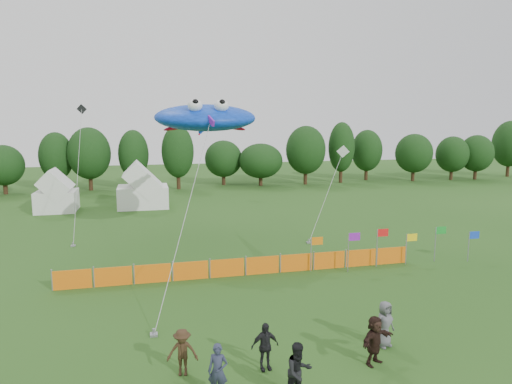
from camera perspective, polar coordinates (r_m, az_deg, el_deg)
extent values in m
plane|color=#234C16|center=(17.41, 4.96, -20.23)|extent=(160.00, 160.00, 0.00)
cylinder|color=#382314|center=(61.58, -28.85, 0.64)|extent=(0.50, 0.50, 1.91)
ellipsoid|color=black|center=(61.33, -29.02, 2.95)|extent=(4.61, 4.61, 4.30)
cylinder|color=#382314|center=(62.00, -23.54, 1.26)|extent=(0.50, 0.50, 2.38)
ellipsoid|color=black|center=(61.72, -23.71, 4.12)|extent=(4.09, 4.09, 5.35)
cylinder|color=#382314|center=(60.61, -19.97, 1.40)|extent=(0.50, 0.50, 2.57)
ellipsoid|color=black|center=(60.31, -20.13, 4.56)|extent=(5.20, 5.20, 5.79)
cylinder|color=#382314|center=(60.19, -14.95, 1.53)|extent=(0.50, 0.50, 2.46)
ellipsoid|color=black|center=(59.89, -15.07, 4.58)|extent=(3.78, 3.78, 5.55)
cylinder|color=#382314|center=(58.90, -9.67, 1.65)|extent=(0.50, 0.50, 2.66)
ellipsoid|color=black|center=(58.58, -9.76, 5.02)|extent=(4.05, 4.05, 5.99)
cylinder|color=#382314|center=(62.24, -4.07, 1.80)|extent=(0.50, 0.50, 1.98)
ellipsoid|color=black|center=(61.99, -4.09, 4.18)|extent=(5.06, 5.06, 4.46)
cylinder|color=#382314|center=(61.30, 0.59, 1.66)|extent=(0.50, 0.50, 1.86)
ellipsoid|color=black|center=(61.05, 0.59, 3.92)|extent=(5.86, 5.86, 4.18)
cylinder|color=#382314|center=(62.91, 6.19, 2.14)|extent=(0.50, 0.50, 2.62)
ellipsoid|color=black|center=(62.62, 6.24, 5.25)|extent=(5.41, 5.41, 5.89)
cylinder|color=#382314|center=(65.52, 10.55, 2.38)|extent=(0.50, 0.50, 2.78)
ellipsoid|color=black|center=(65.23, 10.63, 5.55)|extent=(3.67, 3.67, 6.26)
cylinder|color=#382314|center=(69.35, 13.60, 2.47)|extent=(0.50, 0.50, 2.42)
ellipsoid|color=black|center=(69.09, 13.69, 5.07)|extent=(4.46, 4.46, 5.44)
cylinder|color=#382314|center=(69.98, 19.02, 2.22)|extent=(0.50, 0.50, 2.24)
ellipsoid|color=black|center=(69.74, 19.14, 4.60)|extent=(5.26, 5.26, 5.03)
cylinder|color=#382314|center=(73.65, 23.21, 2.23)|extent=(0.50, 0.50, 2.10)
ellipsoid|color=black|center=(73.42, 23.34, 4.36)|extent=(4.74, 4.74, 4.73)
cylinder|color=#382314|center=(75.59, 25.71, 2.25)|extent=(0.50, 0.50, 2.16)
ellipsoid|color=black|center=(75.37, 25.85, 4.38)|extent=(4.88, 4.88, 4.87)
cylinder|color=#382314|center=(81.82, 28.95, 2.69)|extent=(0.50, 0.50, 2.85)
ellipsoid|color=black|center=(81.59, 29.15, 5.29)|extent=(5.19, 5.19, 6.42)
cube|color=white|center=(47.54, -23.62, -1.04)|extent=(3.61, 3.61, 1.98)
cube|color=white|center=(47.01, -13.93, -0.56)|extent=(4.86, 3.89, 2.14)
cube|color=orange|center=(25.39, -21.99, -10.12)|extent=(1.90, 0.06, 1.00)
cube|color=orange|center=(25.17, -17.42, -10.04)|extent=(1.90, 0.06, 1.00)
cube|color=orange|center=(25.10, -12.79, -9.91)|extent=(1.90, 0.06, 1.00)
cube|color=orange|center=(25.19, -8.18, -9.71)|extent=(1.90, 0.06, 1.00)
cube|color=orange|center=(25.44, -3.63, -9.45)|extent=(1.90, 0.06, 1.00)
cube|color=orange|center=(25.84, 0.80, -9.14)|extent=(1.90, 0.06, 1.00)
cube|color=orange|center=(26.38, 5.06, -8.80)|extent=(1.90, 0.06, 1.00)
cube|color=orange|center=(27.07, 9.12, -8.42)|extent=(1.90, 0.06, 1.00)
cube|color=orange|center=(27.88, 12.95, -8.03)|extent=(1.90, 0.06, 1.00)
cube|color=orange|center=(28.81, 16.55, -7.62)|extent=(1.90, 0.06, 1.00)
cylinder|color=gray|center=(26.33, 6.89, -7.75)|extent=(0.06, 0.06, 1.98)
cube|color=orange|center=(26.25, 7.64, -6.09)|extent=(0.70, 0.02, 0.45)
cylinder|color=gray|center=(26.51, 11.45, -7.44)|extent=(0.06, 0.06, 2.25)
cube|color=purple|center=(26.42, 12.20, -5.49)|extent=(0.70, 0.02, 0.45)
cylinder|color=gray|center=(27.74, 14.86, -6.81)|extent=(0.06, 0.06, 2.28)
cube|color=red|center=(27.69, 15.57, -4.92)|extent=(0.70, 0.02, 0.45)
cylinder|color=gray|center=(28.88, 18.25, -6.80)|extent=(0.06, 0.06, 1.84)
cube|color=yellow|center=(28.89, 18.91, -5.40)|extent=(0.70, 0.02, 0.45)
cylinder|color=gray|center=(29.96, 21.49, -6.10)|extent=(0.06, 0.06, 2.16)
cube|color=#148C26|center=(29.97, 22.13, -4.45)|extent=(0.70, 0.02, 0.45)
cylinder|color=gray|center=(30.83, 25.03, -6.20)|extent=(0.06, 0.06, 1.85)
cube|color=blue|center=(30.88, 25.62, -4.88)|extent=(0.70, 0.02, 0.45)
imported|color=#282D44|center=(15.06, -4.79, -21.41)|extent=(0.74, 0.62, 1.73)
imported|color=black|center=(14.89, 5.35, -21.50)|extent=(1.04, 0.89, 1.86)
imported|color=#362415|center=(16.33, -9.19, -19.16)|extent=(1.13, 0.77, 1.62)
imported|color=black|center=(16.44, 1.12, -18.72)|extent=(1.02, 0.50, 1.68)
imported|color=#57575D|center=(18.54, 15.77, -15.59)|extent=(1.01, 0.83, 1.77)
imported|color=black|center=(17.24, 14.61, -17.51)|extent=(1.69, 1.20, 1.76)
ellipsoid|color=blue|center=(30.85, -6.33, 9.24)|extent=(6.91, 5.37, 2.35)
sphere|color=white|center=(29.32, -7.64, 10.67)|extent=(0.94, 0.94, 0.94)
sphere|color=white|center=(29.55, -4.34, 10.70)|extent=(0.94, 0.94, 0.94)
ellipsoid|color=#BB0922|center=(30.89, -9.69, 8.02)|extent=(1.97, 0.86, 0.31)
ellipsoid|color=#BB0922|center=(31.35, -3.08, 8.14)|extent=(1.97, 0.86, 0.31)
cube|color=purple|center=(28.29, -5.65, 8.85)|extent=(0.37, 0.96, 0.70)
cylinder|color=#A5A5A5|center=(23.43, -8.48, -1.72)|extent=(3.93, 10.85, 8.46)
cube|color=gray|center=(19.44, -12.65, -17.00)|extent=(0.30, 0.30, 0.10)
cube|color=silver|center=(41.09, 10.83, 4.99)|extent=(1.12, 0.31, 1.12)
cylinder|color=#A5A5A5|center=(36.59, 8.96, -0.03)|extent=(6.05, 7.95, 5.91)
cube|color=gray|center=(32.48, 6.60, -6.29)|extent=(0.30, 0.30, 0.10)
cube|color=black|center=(43.56, -20.96, 9.66)|extent=(0.89, 0.26, 0.89)
cylinder|color=#A5A5A5|center=(38.34, -21.36, 2.67)|extent=(0.31, 10.82, 9.61)
cube|color=gray|center=(33.86, -21.89, -6.26)|extent=(0.30, 0.30, 0.10)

